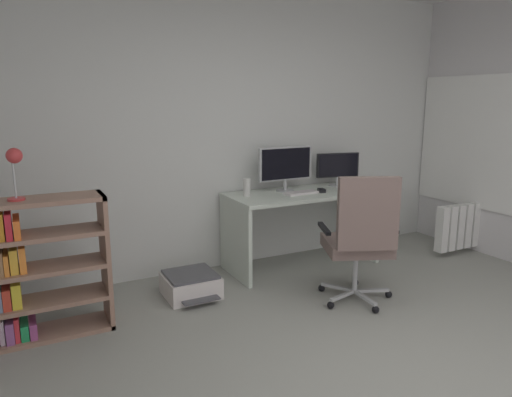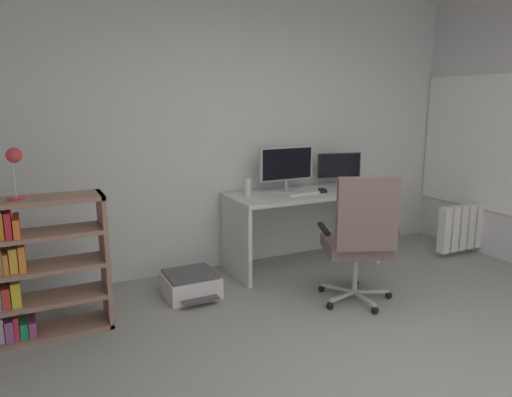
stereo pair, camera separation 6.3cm
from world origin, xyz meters
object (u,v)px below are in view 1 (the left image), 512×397
at_px(radiator, 469,225).
at_px(bookshelf, 25,273).
at_px(desk, 302,212).
at_px(desktop_speaker, 247,187).
at_px(computer_mouse, 322,190).
at_px(monitor_secondary, 338,167).
at_px(printer, 191,284).
at_px(office_chair, 361,236).
at_px(monitor_main, 285,165).
at_px(keyboard, 301,193).
at_px(desk_lamp, 15,163).

bearing_deg(radiator, bookshelf, 178.93).
xyz_separation_m(desk, bookshelf, (-2.52, -0.41, -0.07)).
bearing_deg(radiator, desktop_speaker, 167.15).
height_order(desk, computer_mouse, computer_mouse).
distance_m(desk, bookshelf, 2.55).
distance_m(monitor_secondary, printer, 2.01).
height_order(desktop_speaker, office_chair, office_chair).
xyz_separation_m(monitor_main, keyboard, (0.07, -0.19, -0.25)).
bearing_deg(printer, keyboard, 7.12).
distance_m(monitor_main, computer_mouse, 0.44).
bearing_deg(printer, desk_lamp, -171.61).
xyz_separation_m(keyboard, bookshelf, (-2.46, -0.33, -0.28)).
relative_size(monitor_main, desktop_speaker, 3.50).
height_order(keyboard, desktop_speaker, desktop_speaker).
bearing_deg(keyboard, desk, 47.72).
relative_size(desktop_speaker, radiator, 0.18).
bearing_deg(keyboard, office_chair, -95.93).
bearing_deg(office_chair, computer_mouse, 74.14).
distance_m(computer_mouse, printer, 1.59).
bearing_deg(bookshelf, printer, 8.32).
xyz_separation_m(desk, desktop_speaker, (-0.58, 0.07, 0.29)).
height_order(computer_mouse, desk_lamp, desk_lamp).
xyz_separation_m(computer_mouse, bookshelf, (-2.69, -0.31, -0.29)).
bearing_deg(desk, monitor_main, 135.55).
height_order(monitor_secondary, desktop_speaker, monitor_secondary).
relative_size(computer_mouse, desktop_speaker, 0.59).
height_order(monitor_secondary, desk_lamp, desk_lamp).
xyz_separation_m(desk, monitor_main, (-0.12, 0.12, 0.46)).
xyz_separation_m(computer_mouse, radiator, (1.72, -0.39, -0.47)).
xyz_separation_m(monitor_secondary, computer_mouse, (-0.35, -0.21, -0.19)).
xyz_separation_m(monitor_main, bookshelf, (-2.39, -0.53, -0.53)).
relative_size(bookshelf, radiator, 1.06).
relative_size(monitor_main, desk_lamp, 1.70).
distance_m(desk, printer, 1.36).
relative_size(monitor_main, monitor_secondary, 1.27).
relative_size(desk, monitor_secondary, 3.22).
relative_size(desktop_speaker, printer, 0.33).
distance_m(desk, monitor_secondary, 0.67).
bearing_deg(radiator, office_chair, -164.94).
distance_m(monitor_secondary, computer_mouse, 0.45).
bearing_deg(printer, office_chair, -34.41).
bearing_deg(computer_mouse, bookshelf, -156.47).
xyz_separation_m(keyboard, printer, (-1.20, -0.15, -0.67)).
bearing_deg(desk_lamp, monitor_main, 12.46).
bearing_deg(desk_lamp, radiator, -1.07).
bearing_deg(radiator, monitor_secondary, 155.96).
height_order(desk, office_chair, office_chair).
bearing_deg(desktop_speaker, desk_lamp, -166.08).
bearing_deg(keyboard, computer_mouse, -9.25).
xyz_separation_m(monitor_secondary, keyboard, (-0.58, -0.19, -0.19)).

